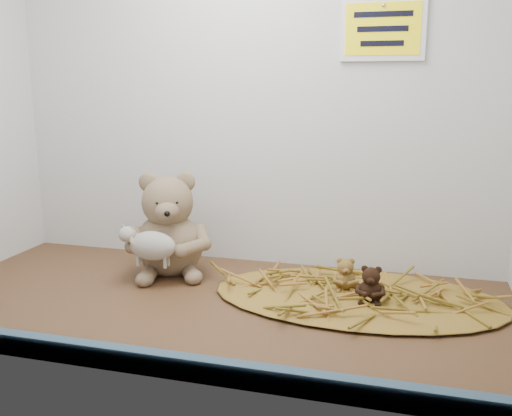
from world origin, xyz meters
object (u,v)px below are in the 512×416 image
(main_teddy, at_px, (168,224))
(mini_teddy_brown, at_px, (371,283))
(toy_lamb, at_px, (153,246))
(mini_teddy_tan, at_px, (345,273))

(main_teddy, distance_m, mini_teddy_brown, 0.48)
(toy_lamb, distance_m, mini_teddy_brown, 0.47)
(mini_teddy_tan, bearing_deg, toy_lamb, 177.72)
(main_teddy, xyz_separation_m, mini_teddy_tan, (0.41, -0.02, -0.07))
(toy_lamb, distance_m, mini_teddy_tan, 0.42)
(main_teddy, relative_size, mini_teddy_tan, 3.48)
(main_teddy, height_order, toy_lamb, main_teddy)
(mini_teddy_brown, bearing_deg, toy_lamb, 179.95)
(main_teddy, bearing_deg, mini_teddy_tan, -26.40)
(toy_lamb, bearing_deg, main_teddy, 90.00)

